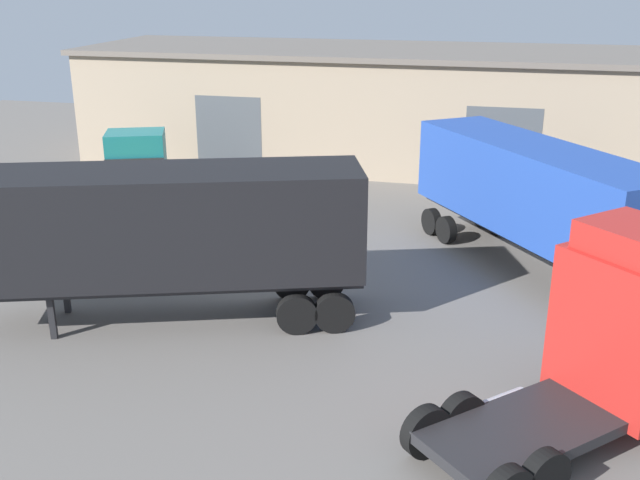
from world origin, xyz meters
name	(u,v)px	position (x,y,z in m)	size (l,w,h in m)	color
ground_plane	(267,306)	(0.00, 0.00, 0.00)	(60.00, 60.00, 0.00)	slate
warehouse_building	(376,105)	(0.00, 18.27, 2.76)	(28.83, 9.05, 5.51)	tan
tractor_unit_red	(619,335)	(8.78, -3.87, 2.05)	(6.17, 6.18, 4.34)	red
container_trailer_white	(168,228)	(-2.18, -1.47, 2.66)	(10.58, 5.73, 4.22)	black
flatbed_truck_teal	(135,169)	(-8.52, 8.97, 1.28)	(4.80, 7.31, 2.66)	#197075
container_trailer_grey	(533,192)	(7.24, 4.75, 2.56)	(7.85, 9.39, 4.02)	#2347A3
oil_drum	(326,249)	(0.86, 3.75, 0.44)	(0.58, 0.58, 0.88)	black
traffic_cone	(35,267)	(-7.82, 0.53, 0.25)	(0.40, 0.40, 0.55)	black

